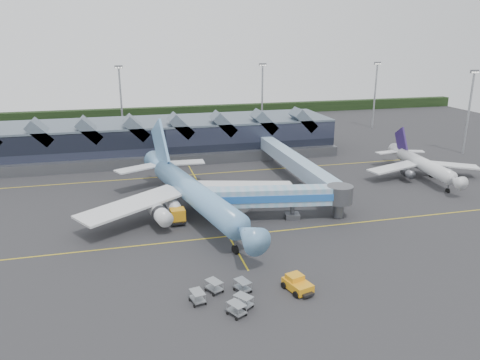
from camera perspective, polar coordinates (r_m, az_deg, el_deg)
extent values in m
plane|color=#28282A|center=(83.31, -2.63, -4.68)|extent=(260.00, 260.00, 0.00)
cube|color=gold|center=(76.11, -1.38, -6.86)|extent=(120.00, 0.25, 0.01)
cube|color=gold|center=(109.38, -5.66, 0.65)|extent=(120.00, 0.25, 0.01)
cube|color=gold|center=(92.49, -3.91, -2.43)|extent=(0.25, 60.00, 0.01)
cube|color=black|center=(188.61, -9.63, 8.14)|extent=(260.00, 4.00, 4.00)
cube|color=black|center=(126.97, -9.38, 4.93)|extent=(90.00, 20.00, 9.00)
cube|color=slate|center=(126.07, -9.49, 7.02)|extent=(90.00, 20.00, 0.60)
cube|color=#57595E|center=(117.05, -8.79, 2.30)|extent=(90.00, 2.50, 2.60)
cube|color=slate|center=(120.15, -23.12, 5.42)|extent=(6.43, 6.00, 6.43)
cube|color=slate|center=(118.96, -17.87, 5.87)|extent=(6.43, 6.00, 6.43)
cube|color=slate|center=(118.78, -12.55, 6.27)|extent=(6.43, 6.00, 6.43)
cube|color=slate|center=(119.61, -7.26, 6.62)|extent=(6.43, 6.00, 6.43)
cube|color=slate|center=(121.44, -2.07, 6.90)|extent=(6.43, 6.00, 6.43)
cube|color=slate|center=(124.22, 2.93, 7.13)|extent=(6.43, 6.00, 6.43)
cube|color=slate|center=(127.89, 7.68, 7.29)|extent=(6.43, 6.00, 6.43)
cylinder|color=#919499|center=(149.07, -14.27, 8.98)|extent=(0.56, 0.56, 22.00)
cube|color=#57595E|center=(147.99, -14.59, 13.20)|extent=(2.40, 0.50, 0.90)
cylinder|color=#919499|center=(155.87, 2.72, 9.83)|extent=(0.56, 0.56, 22.00)
cube|color=#57595E|center=(154.84, 2.78, 13.87)|extent=(2.40, 0.50, 0.90)
cylinder|color=#919499|center=(170.15, 16.11, 9.81)|extent=(0.56, 0.56, 22.00)
cube|color=#57595E|center=(169.21, 16.43, 13.50)|extent=(2.40, 0.50, 0.90)
cylinder|color=#919499|center=(140.63, 26.09, 7.30)|extent=(0.56, 0.56, 22.00)
cube|color=#57595E|center=(139.48, 26.69, 11.74)|extent=(2.40, 0.50, 0.90)
cylinder|color=#6292C6|center=(82.46, -5.54, -1.64)|extent=(11.43, 33.98, 4.18)
cone|color=#6292C6|center=(65.60, 0.91, -6.66)|extent=(5.34, 6.58, 4.18)
cube|color=black|center=(64.66, 1.22, -6.18)|extent=(1.62, 0.67, 0.48)
cone|color=#6292C6|center=(101.23, -9.90, 1.95)|extent=(5.76, 8.47, 4.18)
cube|color=silver|center=(80.99, -12.95, -2.92)|extent=(19.57, 15.07, 1.38)
cube|color=silver|center=(88.10, 0.61, -0.81)|extent=(19.52, 8.08, 1.38)
cylinder|color=silver|center=(78.74, -9.68, -4.12)|extent=(3.79, 6.23, 2.59)
cylinder|color=silver|center=(83.68, -0.35, -2.56)|extent=(3.79, 6.23, 2.59)
cube|color=#6292C6|center=(98.38, -9.69, 4.14)|extent=(2.80, 10.55, 11.52)
cube|color=silver|center=(98.56, -12.50, 1.38)|extent=(9.31, 6.92, 0.28)
cube|color=silver|center=(101.46, -6.88, 2.12)|extent=(8.80, 3.61, 0.28)
cylinder|color=#57595E|center=(70.10, -0.59, -7.98)|extent=(0.31, 0.31, 2.42)
cylinder|color=#57595E|center=(83.74, -8.11, -3.84)|extent=(0.31, 0.31, 2.42)
cylinder|color=#57595E|center=(86.09, -3.63, -3.09)|extent=(0.31, 0.31, 2.42)
cylinder|color=black|center=(70.44, -0.59, -8.55)|extent=(0.82, 1.62, 1.55)
cylinder|color=silver|center=(112.83, 21.57, 1.70)|extent=(4.95, 20.84, 2.95)
cone|color=silver|center=(103.02, 24.86, -0.11)|extent=(3.28, 3.81, 2.95)
cube|color=black|center=(102.50, 25.04, 0.15)|extent=(1.15, 0.44, 0.48)
cone|color=silver|center=(123.51, 18.69, 3.38)|extent=(3.40, 4.99, 2.95)
cube|color=silver|center=(110.47, 18.20, 1.46)|extent=(12.81, 6.38, 0.99)
cube|color=silver|center=(117.32, 24.23, 1.68)|extent=(12.78, 8.43, 0.99)
cylinder|color=#57595E|center=(109.68, 19.79, 0.79)|extent=(2.17, 3.70, 1.83)
cylinder|color=#57595E|center=(114.32, 23.86, 0.97)|extent=(2.17, 3.70, 1.83)
cube|color=#2B1B51|center=(121.90, 19.06, 4.49)|extent=(1.09, 6.64, 7.19)
cube|color=silver|center=(121.25, 17.48, 3.25)|extent=(5.87, 2.87, 0.25)
cube|color=silver|center=(124.31, 20.24, 3.31)|extent=(5.99, 3.83, 0.25)
cylinder|color=#57595E|center=(105.54, 24.02, -0.94)|extent=(0.28, 0.28, 1.71)
cylinder|color=#57595E|center=(112.94, 20.12, 0.64)|extent=(0.28, 0.28, 1.71)
cylinder|color=#57595E|center=(115.42, 22.30, 0.74)|extent=(0.28, 0.28, 1.71)
cylinder|color=black|center=(105.70, 23.98, -1.22)|extent=(0.55, 1.13, 1.09)
cube|color=#7AAECB|center=(81.59, 4.30, -1.97)|extent=(21.14, 6.57, 3.03)
cube|color=#245FB5|center=(80.09, 4.48, -2.35)|extent=(20.64, 3.60, 1.25)
cube|color=#7AAECB|center=(80.62, -3.81, -2.20)|extent=(3.24, 3.75, 3.14)
cylinder|color=#57595E|center=(82.86, 6.41, -3.31)|extent=(0.73, 0.73, 4.30)
cube|color=#57595E|center=(83.46, 6.37, -4.38)|extent=(2.82, 2.48, 0.94)
cylinder|color=black|center=(83.31, 5.66, -4.48)|extent=(0.57, 1.00, 0.94)
cylinder|color=black|center=(83.70, 7.07, -4.42)|extent=(0.57, 1.00, 0.94)
cylinder|color=#57595E|center=(84.14, 12.06, -1.71)|extent=(4.60, 4.60, 3.14)
cylinder|color=#57595E|center=(84.85, 11.97, -3.09)|extent=(1.88, 1.88, 4.30)
cube|color=black|center=(83.91, -8.02, -4.12)|extent=(2.99, 9.26, 0.51)
cube|color=orange|center=(80.36, -7.62, -4.27)|extent=(2.57, 2.38, 2.23)
cube|color=black|center=(79.43, -7.52, -4.13)|extent=(2.24, 0.29, 1.01)
cylinder|color=silver|center=(84.55, -8.21, -2.96)|extent=(2.69, 6.02, 2.33)
sphere|color=silver|center=(87.29, -8.55, -2.33)|extent=(2.23, 2.23, 2.23)
sphere|color=silver|center=(81.83, -7.85, -3.64)|extent=(2.23, 2.23, 2.23)
cylinder|color=black|center=(81.03, -8.52, -5.13)|extent=(0.42, 1.03, 1.01)
cylinder|color=black|center=(81.42, -6.75, -4.94)|extent=(0.42, 1.03, 1.01)
cylinder|color=black|center=(84.29, -8.93, -4.24)|extent=(0.42, 1.03, 1.01)
cylinder|color=black|center=(84.67, -7.23, -4.07)|extent=(0.42, 1.03, 1.01)
cylinder|color=black|center=(86.63, -9.20, -3.66)|extent=(0.42, 1.03, 1.01)
cylinder|color=black|center=(87.00, -7.55, -3.49)|extent=(0.42, 1.03, 1.01)
cube|color=orange|center=(61.23, 7.04, -12.60)|extent=(3.33, 4.37, 1.07)
cube|color=orange|center=(61.28, 6.70, -11.69)|extent=(2.33, 2.18, 0.75)
cube|color=black|center=(59.99, 8.24, -13.62)|extent=(1.68, 1.24, 0.32)
cylinder|color=black|center=(59.86, 6.82, -13.70)|extent=(0.54, 0.91, 0.86)
cylinder|color=black|center=(61.20, 8.72, -13.04)|extent=(0.54, 0.91, 0.86)
cylinder|color=black|center=(61.63, 5.35, -12.67)|extent=(0.54, 0.91, 0.86)
cylinder|color=black|center=(62.94, 7.23, -12.06)|extent=(0.54, 0.91, 0.86)
cube|color=#93969B|center=(60.66, -3.17, -13.01)|extent=(2.23, 2.59, 0.15)
cube|color=#93969B|center=(60.19, -3.18, -12.23)|extent=(2.23, 2.59, 0.08)
cylinder|color=black|center=(61.79, -3.06, -12.80)|extent=(0.27, 0.38, 0.36)
cube|color=#93969B|center=(60.64, 0.32, -12.99)|extent=(2.08, 2.55, 0.15)
cube|color=#93969B|center=(60.17, 0.32, -12.21)|extent=(2.08, 2.55, 0.08)
cylinder|color=black|center=(61.77, 0.46, -12.78)|extent=(0.24, 0.38, 0.36)
cube|color=#93969B|center=(58.62, -5.20, -14.23)|extent=(1.82, 2.44, 0.15)
cube|color=#93969B|center=(58.13, -5.22, -13.43)|extent=(1.82, 2.44, 0.08)
cylinder|color=black|center=(59.68, -4.79, -14.01)|extent=(0.19, 0.38, 0.36)
cube|color=#93969B|center=(57.56, 0.43, -14.79)|extent=(2.40, 2.60, 0.15)
cube|color=#93969B|center=(57.07, 0.43, -13.99)|extent=(2.40, 2.60, 0.08)
cylinder|color=black|center=(58.68, 0.30, -14.54)|extent=(0.30, 0.36, 0.36)
cube|color=#93969B|center=(56.18, -0.42, -15.68)|extent=(2.25, 2.59, 0.15)
cube|color=#93969B|center=(55.67, -0.42, -14.87)|extent=(2.25, 2.59, 0.08)
cylinder|color=black|center=(57.30, -0.38, -15.40)|extent=(0.27, 0.37, 0.36)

